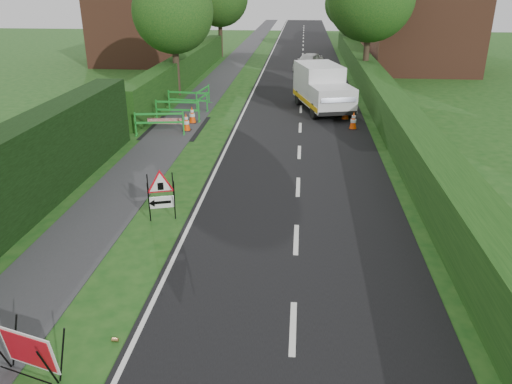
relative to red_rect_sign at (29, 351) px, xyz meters
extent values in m
plane|color=#164614|center=(1.73, 4.11, -0.51)|extent=(120.00, 120.00, 0.00)
cube|color=black|center=(4.23, 39.11, -0.50)|extent=(6.00, 90.00, 0.02)
cube|color=#2D2D30|center=(-1.27, 39.11, -0.50)|extent=(2.00, 90.00, 0.02)
cube|color=#14380F|center=(-3.27, 26.11, -0.51)|extent=(1.00, 24.00, 1.80)
cube|color=#14380F|center=(8.23, 20.11, -0.51)|extent=(1.20, 50.00, 1.50)
cube|color=brown|center=(-8.27, 34.11, 2.24)|extent=(7.00, 7.00, 5.50)
cube|color=brown|center=(12.73, 32.11, 2.24)|extent=(7.00, 7.00, 5.50)
cube|color=brown|center=(13.73, 46.11, 2.24)|extent=(7.00, 7.00, 5.50)
cylinder|color=#2D2116|center=(-2.87, 22.11, 0.80)|extent=(0.36, 0.36, 2.62)
sphere|color=#103D13|center=(-2.87, 22.11, 3.99)|extent=(4.40, 4.40, 4.40)
cylinder|color=#2D2116|center=(8.13, 26.11, 0.98)|extent=(0.36, 0.36, 2.97)
cylinder|color=#2D2116|center=(-2.87, 38.11, 0.89)|extent=(0.36, 0.36, 2.80)
cylinder|color=#2D2116|center=(8.13, 42.11, 0.72)|extent=(0.36, 0.36, 2.45)
sphere|color=#103D13|center=(8.13, 42.11, 3.73)|extent=(4.20, 4.20, 4.20)
cylinder|color=black|center=(-0.52, 0.01, -0.06)|extent=(0.11, 0.30, 0.86)
cylinder|color=black|center=(-0.43, 0.32, -0.06)|extent=(0.11, 0.30, 0.86)
cylinder|color=black|center=(0.44, -0.27, -0.06)|extent=(0.11, 0.30, 0.86)
cylinder|color=black|center=(0.53, 0.04, -0.06)|extent=(0.11, 0.30, 0.86)
cylinder|color=black|center=(-0.04, -0.15, -0.36)|extent=(1.02, 0.32, 0.02)
cube|color=white|center=(0.00, 0.01, 0.02)|extent=(1.05, 0.42, 0.75)
cube|color=red|center=(0.00, -0.01, 0.02)|extent=(0.95, 0.37, 0.65)
cylinder|color=black|center=(0.33, 5.65, 0.13)|extent=(0.14, 0.37, 1.24)
cylinder|color=black|center=(0.23, 5.95, 0.13)|extent=(0.14, 0.37, 1.24)
cylinder|color=black|center=(0.96, 5.85, 0.13)|extent=(0.14, 0.37, 1.24)
cylinder|color=black|center=(0.87, 6.15, 0.13)|extent=(0.14, 0.37, 1.24)
cube|color=white|center=(0.60, 5.88, 0.05)|extent=(0.66, 0.23, 0.33)
cube|color=black|center=(0.61, 5.86, 0.05)|extent=(0.47, 0.16, 0.08)
cone|color=black|center=(0.35, 5.78, 0.05)|extent=(0.21, 0.24, 0.20)
cube|color=black|center=(0.61, 5.86, 0.51)|extent=(0.15, 0.06, 0.20)
cube|color=silver|center=(5.07, 19.73, 0.79)|extent=(2.59, 3.40, 1.81)
cube|color=silver|center=(5.66, 17.52, 0.44)|extent=(2.31, 2.37, 1.10)
cube|color=black|center=(5.90, 16.62, 0.71)|extent=(1.65, 0.63, 0.51)
cube|color=#F5B50C|center=(4.38, 18.64, 0.07)|extent=(1.22, 4.48, 0.22)
cube|color=#F5B50C|center=(6.21, 19.13, 0.07)|extent=(1.22, 4.48, 0.22)
cube|color=black|center=(5.90, 16.62, -0.06)|extent=(1.80, 0.58, 0.19)
cylinder|color=black|center=(4.86, 17.25, -0.13)|extent=(0.41, 0.78, 0.75)
cylinder|color=black|center=(6.49, 17.69, -0.13)|extent=(0.41, 0.78, 0.75)
cylinder|color=black|center=(4.08, 20.17, -0.13)|extent=(0.41, 0.78, 0.75)
cylinder|color=black|center=(5.71, 20.60, -0.13)|extent=(0.41, 0.78, 0.75)
cube|color=black|center=(6.55, 15.64, -0.49)|extent=(0.38, 0.38, 0.04)
cone|color=#FF4708|center=(6.55, 15.64, -0.09)|extent=(0.32, 0.32, 0.75)
cylinder|color=white|center=(6.55, 15.64, -0.13)|extent=(0.25, 0.25, 0.14)
cylinder|color=white|center=(6.55, 15.64, 0.06)|extent=(0.17, 0.17, 0.10)
cube|color=black|center=(6.34, 17.30, -0.49)|extent=(0.38, 0.38, 0.04)
cone|color=#FF4708|center=(6.34, 17.30, -0.09)|extent=(0.32, 0.32, 0.75)
cylinder|color=white|center=(6.34, 17.30, -0.13)|extent=(0.25, 0.25, 0.14)
cylinder|color=white|center=(6.34, 17.30, 0.06)|extent=(0.17, 0.17, 0.10)
cube|color=black|center=(6.92, 19.40, -0.49)|extent=(0.38, 0.38, 0.04)
cone|color=#FF4708|center=(6.92, 19.40, -0.09)|extent=(0.32, 0.32, 0.75)
cylinder|color=white|center=(6.92, 19.40, -0.13)|extent=(0.25, 0.25, 0.14)
cylinder|color=white|center=(6.92, 19.40, 0.06)|extent=(0.17, 0.17, 0.10)
cube|color=black|center=(-0.71, 14.70, -0.49)|extent=(0.38, 0.38, 0.04)
cone|color=#FF4708|center=(-0.71, 14.70, -0.09)|extent=(0.32, 0.32, 0.75)
cylinder|color=white|center=(-0.71, 14.70, -0.13)|extent=(0.25, 0.25, 0.14)
cylinder|color=white|center=(-0.71, 14.70, 0.06)|extent=(0.17, 0.17, 0.10)
cube|color=black|center=(-0.72, 16.00, -0.49)|extent=(0.38, 0.38, 0.04)
cone|color=#FF4708|center=(-0.72, 16.00, -0.09)|extent=(0.32, 0.32, 0.75)
cylinder|color=white|center=(-0.72, 16.00, -0.13)|extent=(0.25, 0.25, 0.14)
cylinder|color=white|center=(-0.72, 16.00, 0.06)|extent=(0.17, 0.17, 0.10)
cube|color=green|center=(-2.66, 13.79, -0.01)|extent=(0.06, 0.06, 1.00)
cube|color=green|center=(-0.69, 14.10, -0.01)|extent=(0.06, 0.06, 1.00)
cube|color=green|center=(-1.68, 13.95, 0.41)|extent=(1.98, 0.36, 0.08)
cube|color=green|center=(-1.68, 13.95, 0.04)|extent=(1.98, 0.36, 0.08)
cube|color=green|center=(-2.66, 13.79, -0.49)|extent=(0.11, 0.36, 0.04)
cube|color=green|center=(-0.69, 14.10, -0.49)|extent=(0.11, 0.36, 0.04)
cube|color=green|center=(-2.45, 16.21, -0.01)|extent=(0.05, 0.05, 1.00)
cube|color=green|center=(-0.45, 16.19, -0.01)|extent=(0.05, 0.05, 1.00)
cube|color=green|center=(-1.45, 16.20, 0.41)|extent=(2.00, 0.07, 0.08)
cube|color=green|center=(-1.45, 16.20, 0.04)|extent=(2.00, 0.07, 0.08)
cube|color=green|center=(-2.45, 16.21, -0.49)|extent=(0.06, 0.35, 0.04)
cube|color=green|center=(-0.45, 16.19, -0.49)|extent=(0.06, 0.35, 0.04)
cube|color=green|center=(-2.42, 18.44, -0.01)|extent=(0.06, 0.06, 1.00)
cube|color=green|center=(-0.43, 18.22, -0.01)|extent=(0.06, 0.06, 1.00)
cube|color=green|center=(-1.43, 18.33, 0.41)|extent=(1.99, 0.27, 0.08)
cube|color=green|center=(-1.43, 18.33, 0.04)|extent=(1.99, 0.27, 0.08)
cube|color=green|center=(-2.42, 18.44, -0.49)|extent=(0.10, 0.35, 0.04)
cube|color=green|center=(-0.43, 18.22, -0.49)|extent=(0.10, 0.35, 0.04)
cube|color=green|center=(-0.95, 18.19, -0.01)|extent=(0.06, 0.06, 1.00)
cube|color=green|center=(-0.70, 20.17, -0.01)|extent=(0.06, 0.06, 1.00)
cube|color=green|center=(-0.82, 19.18, 0.41)|extent=(0.30, 1.99, 0.08)
cube|color=green|center=(-0.82, 19.18, 0.04)|extent=(0.30, 1.99, 0.08)
cube|color=green|center=(-0.95, 18.19, -0.49)|extent=(0.35, 0.10, 0.04)
cube|color=green|center=(-0.70, 20.17, -0.49)|extent=(0.35, 0.10, 0.04)
cube|color=red|center=(-1.63, 14.57, -0.51)|extent=(1.50, 0.11, 0.25)
cylinder|color=#BF7F4C|center=(1.03, 0.96, -0.51)|extent=(0.12, 0.07, 0.07)
imported|color=white|center=(4.66, 31.73, 0.09)|extent=(2.55, 3.81, 1.20)
camera|label=1|loc=(4.23, -6.04, 5.49)|focal=35.00mm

